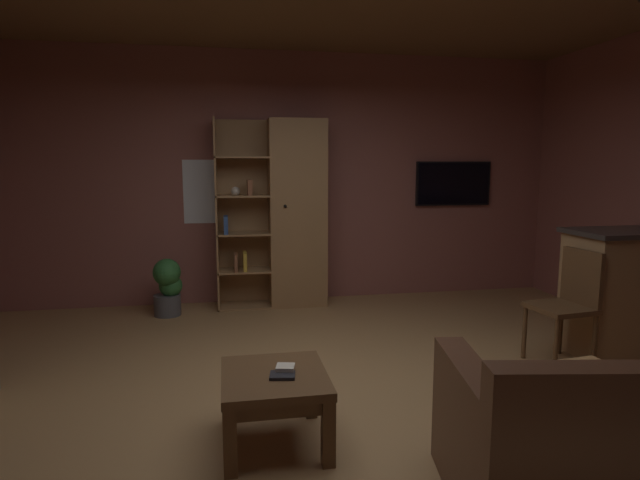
{
  "coord_description": "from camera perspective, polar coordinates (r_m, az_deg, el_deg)",
  "views": [
    {
      "loc": [
        -0.67,
        -3.24,
        1.59
      ],
      "look_at": [
        0.0,
        0.4,
        1.05
      ],
      "focal_mm": 29.24,
      "sensor_mm": 36.0,
      "label": 1
    }
  ],
  "objects": [
    {
      "name": "floor",
      "position": [
        3.68,
        1.18,
        -17.5
      ],
      "size": [
        6.55,
        5.58,
        0.02
      ],
      "primitive_type": "cube",
      "color": "#A37A4C",
      "rests_on": "ground"
    },
    {
      "name": "leather_couch",
      "position": [
        2.9,
        30.7,
        -19.27
      ],
      "size": [
        1.7,
        1.16,
        0.84
      ],
      "color": "#4C2D1E",
      "rests_on": "ground"
    },
    {
      "name": "bookshelf_cabinet",
      "position": [
        5.86,
        -3.34,
        2.78
      ],
      "size": [
        1.22,
        0.41,
        2.08
      ],
      "color": "#997047",
      "rests_on": "ground"
    },
    {
      "name": "coffee_table",
      "position": [
        3.08,
        -5.0,
        -15.84
      ],
      "size": [
        0.59,
        0.64,
        0.42
      ],
      "color": "brown",
      "rests_on": "ground"
    },
    {
      "name": "table_book_1",
      "position": [
        3.04,
        -3.81,
        -13.74
      ],
      "size": [
        0.12,
        0.12,
        0.02
      ],
      "primitive_type": "cube",
      "rotation": [
        0.0,
        0.0,
        -0.23
      ],
      "color": "beige",
      "rests_on": "coffee_table"
    },
    {
      "name": "window_pane_back",
      "position": [
        6.04,
        -11.3,
        5.22
      ],
      "size": [
        0.73,
        0.01,
        0.71
      ],
      "primitive_type": "cube",
      "color": "white"
    },
    {
      "name": "wall_back",
      "position": [
        6.1,
        -4.13,
        6.72
      ],
      "size": [
        6.67,
        0.06,
        2.85
      ],
      "primitive_type": "cube",
      "color": "#8E544C",
      "rests_on": "ground"
    },
    {
      "name": "wall_mounted_tv",
      "position": [
        6.61,
        14.37,
        6.01
      ],
      "size": [
        0.95,
        0.06,
        0.53
      ],
      "color": "black"
    },
    {
      "name": "dining_chair",
      "position": [
        4.62,
        25.62,
        -5.82
      ],
      "size": [
        0.46,
        0.46,
        0.92
      ],
      "color": "brown",
      "rests_on": "ground"
    },
    {
      "name": "potted_floor_plant",
      "position": [
        5.74,
        -16.3,
        -4.86
      ],
      "size": [
        0.3,
        0.32,
        0.61
      ],
      "color": "#4C4C51",
      "rests_on": "ground"
    },
    {
      "name": "table_book_0",
      "position": [
        2.99,
        -4.13,
        -14.57
      ],
      "size": [
        0.16,
        0.13,
        0.02
      ],
      "primitive_type": "cube",
      "rotation": [
        0.0,
        0.0,
        -0.17
      ],
      "color": "black",
      "rests_on": "coffee_table"
    }
  ]
}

